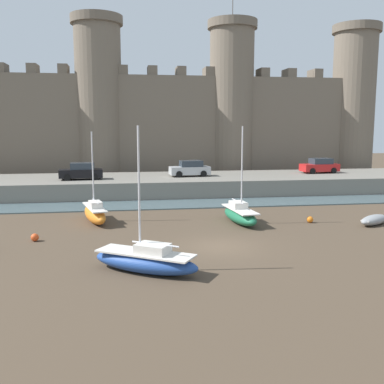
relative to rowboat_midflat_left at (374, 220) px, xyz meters
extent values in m
plane|color=#4C3D2D|center=(-11.90, -4.02, -0.36)|extent=(160.00, 160.00, 0.00)
cube|color=slate|center=(-11.90, 10.00, -0.31)|extent=(80.00, 4.50, 0.10)
cube|color=slate|center=(-11.90, 17.25, 0.48)|extent=(60.64, 10.00, 1.68)
cube|color=#706354|center=(-11.90, 27.09, 6.02)|extent=(48.64, 2.80, 12.77)
cylinder|color=#706354|center=(-20.01, 27.09, 8.89)|extent=(5.42, 5.42, 18.50)
cylinder|color=#675B4D|center=(-20.01, 27.09, 18.63)|extent=(6.07, 6.07, 1.00)
cylinder|color=#706354|center=(-3.80, 27.09, 8.89)|extent=(5.42, 5.42, 18.50)
cylinder|color=#675B4D|center=(-3.80, 27.09, 18.63)|extent=(6.07, 6.07, 1.00)
cylinder|color=#4C4742|center=(-3.80, 27.09, 20.63)|extent=(0.10, 0.10, 3.00)
cylinder|color=#706354|center=(12.42, 27.09, 8.89)|extent=(5.42, 5.42, 18.50)
cylinder|color=#675B4D|center=(12.42, 27.09, 18.63)|extent=(6.07, 6.07, 1.00)
cube|color=#6A5E4F|center=(-30.84, 27.09, 12.96)|extent=(1.10, 2.52, 1.10)
cube|color=#6A5E4F|center=(-27.39, 27.09, 12.96)|extent=(1.10, 2.52, 1.10)
cube|color=#6A5E4F|center=(-23.95, 27.09, 12.96)|extent=(1.10, 2.52, 1.10)
cube|color=#6A5E4F|center=(-17.07, 27.09, 12.96)|extent=(1.10, 2.52, 1.10)
cube|color=#6A5E4F|center=(-13.62, 27.09, 12.96)|extent=(1.10, 2.52, 1.10)
cube|color=#6A5E4F|center=(-10.18, 27.09, 12.96)|extent=(1.10, 2.52, 1.10)
cube|color=#6A5E4F|center=(-6.74, 27.09, 12.96)|extent=(1.10, 2.52, 1.10)
cube|color=#6A5E4F|center=(0.15, 27.09, 12.96)|extent=(1.10, 2.52, 1.10)
cube|color=#6A5E4F|center=(3.59, 27.09, 12.96)|extent=(1.10, 2.52, 1.10)
cube|color=#6A5E4F|center=(7.03, 27.09, 12.96)|extent=(1.10, 2.52, 1.10)
ellipsoid|color=gray|center=(0.00, 0.00, -0.02)|extent=(3.14, 2.49, 0.69)
ellipsoid|color=silver|center=(0.00, 0.00, 0.04)|extent=(2.55, 2.01, 0.38)
cube|color=beige|center=(0.20, 0.12, 0.08)|extent=(0.65, 0.88, 0.06)
cube|color=beige|center=(-1.00, -0.61, 0.06)|extent=(0.55, 0.65, 0.08)
ellipsoid|color=#1E6B47|center=(-9.14, 1.97, 0.16)|extent=(2.01, 5.22, 1.04)
cube|color=silver|center=(-9.14, 1.97, 0.63)|extent=(1.72, 4.59, 0.08)
cube|color=silver|center=(-9.18, 2.35, 0.89)|extent=(1.12, 1.52, 0.44)
cylinder|color=silver|center=(-9.12, 1.71, 3.57)|extent=(0.10, 0.10, 5.80)
cylinder|color=silver|center=(-9.19, 2.47, 1.12)|extent=(0.31, 2.29, 0.08)
ellipsoid|color=#234793|center=(-16.31, -7.89, 0.12)|extent=(5.45, 4.28, 0.97)
cube|color=silver|center=(-16.31, -7.89, 0.57)|extent=(4.77, 3.73, 0.08)
cube|color=silver|center=(-15.97, -8.11, 0.83)|extent=(1.85, 1.71, 0.44)
cylinder|color=silver|center=(-16.54, -7.74, 3.56)|extent=(0.10, 0.10, 5.91)
cylinder|color=silver|center=(-15.86, -8.18, 1.06)|extent=(2.10, 1.38, 0.08)
ellipsoid|color=orange|center=(-19.36, 3.83, 0.21)|extent=(2.37, 5.20, 1.14)
cube|color=silver|center=(-19.36, 3.83, 0.73)|extent=(2.05, 4.57, 0.08)
cube|color=silver|center=(-19.27, 3.46, 0.99)|extent=(1.09, 1.56, 0.44)
cylinder|color=silver|center=(-19.42, 4.07, 3.43)|extent=(0.10, 0.10, 5.32)
cylinder|color=silver|center=(-19.24, 3.33, 1.22)|extent=(0.62, 2.23, 0.08)
sphere|color=orange|center=(-4.17, 1.30, -0.13)|extent=(0.47, 0.47, 0.47)
sphere|color=#E04C1E|center=(-22.59, -1.16, -0.13)|extent=(0.47, 0.47, 0.47)
cube|color=black|center=(-21.37, 15.92, 1.92)|extent=(4.22, 2.02, 0.80)
cube|color=#2D3842|center=(-21.22, 15.93, 2.62)|extent=(2.37, 1.67, 0.64)
cylinder|color=black|center=(-22.56, 14.97, 1.64)|extent=(0.65, 0.23, 0.64)
cylinder|color=black|center=(-22.70, 16.66, 1.64)|extent=(0.65, 0.23, 0.64)
cylinder|color=black|center=(-20.03, 15.17, 1.64)|extent=(0.65, 0.23, 0.64)
cylinder|color=black|center=(-20.17, 16.87, 1.64)|extent=(0.65, 0.23, 0.64)
cube|color=red|center=(4.10, 18.22, 1.92)|extent=(4.22, 2.02, 0.80)
cube|color=#2D3842|center=(4.25, 18.23, 2.62)|extent=(2.37, 1.67, 0.64)
cylinder|color=black|center=(2.90, 17.27, 1.64)|extent=(0.65, 0.23, 0.64)
cylinder|color=black|center=(2.77, 18.96, 1.64)|extent=(0.65, 0.23, 0.64)
cylinder|color=black|center=(5.44, 17.47, 1.64)|extent=(0.65, 0.23, 0.64)
cylinder|color=black|center=(5.30, 19.16, 1.64)|extent=(0.65, 0.23, 0.64)
cube|color=#B2B5B7|center=(-10.54, 17.13, 1.92)|extent=(4.22, 2.02, 0.80)
cube|color=#2D3842|center=(-10.39, 17.14, 2.62)|extent=(2.37, 1.67, 0.64)
cylinder|color=black|center=(-11.74, 16.18, 1.64)|extent=(0.65, 0.23, 0.64)
cylinder|color=black|center=(-11.87, 17.87, 1.64)|extent=(0.65, 0.23, 0.64)
cylinder|color=black|center=(-9.20, 16.38, 1.64)|extent=(0.65, 0.23, 0.64)
cylinder|color=black|center=(-9.34, 18.08, 1.64)|extent=(0.65, 0.23, 0.64)
camera|label=1|loc=(-17.20, -28.44, 6.52)|focal=42.00mm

